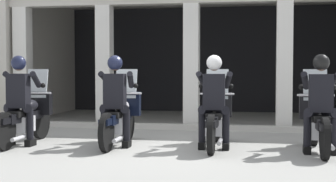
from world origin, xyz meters
The scene contains 11 objects.
ground_plane centered at (0.00, 3.00, 0.00)m, with size 80.00×80.00×0.00m, color #999993.
station_building centered at (0.08, 5.33, 2.16)m, with size 9.44×4.87×3.44m.
kerb_strip centered at (0.08, 2.40, 0.06)m, with size 8.94×0.24×0.12m, color #B7B5AD.
motorcycle_far_left centered at (-2.54, -0.07, 0.50)m, with size 0.62×2.04×1.35m.
police_officer_far_left centered at (-2.55, -0.36, 0.94)m, with size 0.63×0.61×1.58m.
motorcycle_center_left centered at (-0.85, 0.09, 0.50)m, with size 0.62×2.04×1.35m.
police_officer_center_left centered at (-0.85, -0.20, 0.94)m, with size 0.63×0.61×1.58m.
motorcycle_center_right centered at (0.85, 0.14, 0.50)m, with size 0.62×2.04×1.35m.
police_officer_center_right centered at (0.85, -0.15, 0.94)m, with size 0.63×0.61×1.58m.
motorcycle_far_right centered at (2.55, -0.02, 0.50)m, with size 0.62×2.04×1.35m.
police_officer_far_right centered at (2.55, -0.31, 0.94)m, with size 0.63×0.61×1.58m.
Camera 1 is at (1.51, -8.36, 1.36)m, focal length 52.51 mm.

